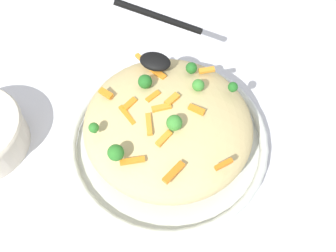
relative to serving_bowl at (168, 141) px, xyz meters
name	(u,v)px	position (x,y,z in m)	size (l,w,h in m)	color
ground_plane	(168,146)	(0.00, 0.00, -0.02)	(2.40, 2.40, 0.00)	silver
serving_bowl	(168,141)	(0.00, 0.00, 0.00)	(0.37, 0.37, 0.04)	silver
pasta_mound	(168,126)	(0.00, 0.00, 0.06)	(0.30, 0.29, 0.10)	#D1BA7A
carrot_piece_0	(174,100)	(0.00, 0.02, 0.11)	(0.03, 0.01, 0.01)	orange
carrot_piece_1	(224,164)	(0.11, -0.06, 0.10)	(0.03, 0.01, 0.01)	orange
carrot_piece_2	(149,124)	(-0.02, -0.04, 0.11)	(0.04, 0.01, 0.01)	orange
carrot_piece_3	(153,96)	(-0.03, 0.02, 0.11)	(0.03, 0.01, 0.01)	orange
carrot_piece_4	(158,73)	(-0.04, 0.07, 0.10)	(0.03, 0.01, 0.01)	orange
carrot_piece_5	(127,115)	(-0.06, -0.03, 0.10)	(0.04, 0.01, 0.01)	orange
carrot_piece_6	(164,138)	(0.01, -0.05, 0.11)	(0.03, 0.01, 0.01)	orange
carrot_piece_7	(130,104)	(-0.06, -0.01, 0.10)	(0.03, 0.01, 0.01)	orange
carrot_piece_8	(144,61)	(-0.08, 0.09, 0.10)	(0.04, 0.01, 0.01)	orange
carrot_piece_9	(107,92)	(-0.11, 0.00, 0.10)	(0.03, 0.01, 0.01)	orange
carrot_piece_10	(207,70)	(0.04, 0.10, 0.10)	(0.03, 0.01, 0.01)	orange
carrot_piece_11	(161,109)	(-0.01, 0.00, 0.11)	(0.03, 0.01, 0.01)	orange
carrot_piece_12	(197,110)	(0.04, 0.02, 0.11)	(0.03, 0.01, 0.01)	orange
carrot_piece_13	(174,172)	(0.04, -0.10, 0.10)	(0.04, 0.01, 0.01)	orange
carrot_piece_14	(132,161)	(-0.02, -0.10, 0.10)	(0.04, 0.01, 0.01)	orange
broccoli_floret_0	(198,85)	(0.03, 0.06, 0.11)	(0.02, 0.02, 0.02)	#377928
broccoli_floret_1	(191,68)	(0.01, 0.09, 0.11)	(0.02, 0.02, 0.02)	#205B1C
broccoli_floret_2	(174,123)	(0.02, -0.03, 0.12)	(0.03, 0.03, 0.03)	#377928
broccoli_floret_3	(145,82)	(-0.05, 0.03, 0.12)	(0.02, 0.02, 0.03)	#205B1C
broccoli_floret_4	(233,87)	(0.09, 0.08, 0.11)	(0.02, 0.02, 0.02)	#205B1C
broccoli_floret_5	(116,153)	(-0.05, -0.11, 0.12)	(0.03, 0.03, 0.03)	#296820
broccoli_floret_6	(94,128)	(-0.10, -0.07, 0.11)	(0.02, 0.02, 0.02)	#296820
serving_spoon	(157,45)	(-0.06, 0.11, 0.12)	(0.16, 0.12, 0.07)	black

